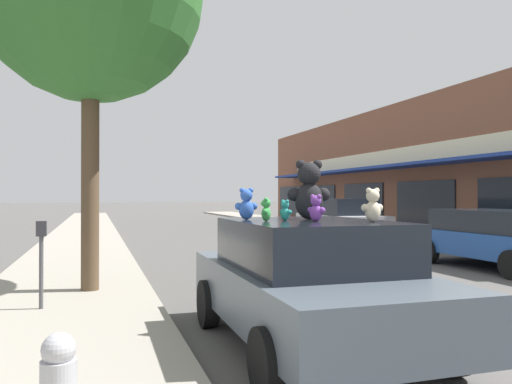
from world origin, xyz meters
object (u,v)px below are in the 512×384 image
object	(u,v)px
teddy_bear_blue	(246,204)
teddy_bear_cream	(373,206)
teddy_bear_purple	(316,208)
parking_meter	(41,253)
parked_car_far_center	(499,236)
plush_art_car	(310,281)
teddy_bear_teal	(285,211)
parked_car_far_right	(341,218)
teddy_bear_green	(266,210)
teddy_bear_giant	(309,191)

from	to	relation	value
teddy_bear_blue	teddy_bear_cream	bearing A→B (deg)	146.04
teddy_bear_purple	parking_meter	world-z (taller)	teddy_bear_purple
parked_car_far_center	parking_meter	distance (m)	10.17
plush_art_car	teddy_bear_cream	size ratio (longest dim) A/B	10.72
teddy_bear_teal	teddy_bear_purple	world-z (taller)	teddy_bear_purple
teddy_bear_blue	parked_car_far_right	bearing A→B (deg)	-116.04
parked_car_far_center	parked_car_far_right	distance (m)	8.07
teddy_bear_blue	parked_car_far_right	distance (m)	14.14
teddy_bear_teal	parking_meter	distance (m)	3.81
parking_meter	teddy_bear_teal	bearing A→B (deg)	-40.98
teddy_bear_cream	parked_car_far_right	world-z (taller)	teddy_bear_cream
plush_art_car	parked_car_far_center	bearing A→B (deg)	32.60
parked_car_far_center	parking_meter	xyz separation A→B (m)	(-10.01, -1.81, 0.16)
teddy_bear_green	teddy_bear_blue	xyz separation A→B (m)	(-0.10, 0.44, 0.06)
teddy_bear_giant	teddy_bear_green	world-z (taller)	teddy_bear_giant
teddy_bear_giant	teddy_bear_cream	distance (m)	0.90
parked_car_far_center	parked_car_far_right	xyz separation A→B (m)	(-0.00, 8.07, 0.09)
teddy_bear_cream	parked_car_far_right	bearing A→B (deg)	-121.19
teddy_bear_purple	teddy_bear_green	size ratio (longest dim) A/B	1.14
teddy_bear_purple	parked_car_far_center	xyz separation A→B (m)	(6.92, 4.55, -0.84)
teddy_bear_giant	teddy_bear_purple	xyz separation A→B (m)	(-0.13, -0.49, -0.20)
teddy_bear_green	teddy_bear_blue	size ratio (longest dim) A/B	0.69
teddy_bear_teal	teddy_bear_green	bearing A→B (deg)	76.50
teddy_bear_blue	parking_meter	distance (m)	3.31
parked_car_far_center	parking_meter	bearing A→B (deg)	-169.75
teddy_bear_teal	teddy_bear_cream	distance (m)	0.99
teddy_bear_giant	plush_art_car	bearing A→B (deg)	81.64
plush_art_car	teddy_bear_blue	xyz separation A→B (m)	(-0.63, 0.45, 0.88)
teddy_bear_purple	teddy_bear_teal	bearing A→B (deg)	9.55
teddy_bear_cream	parked_car_far_center	bearing A→B (deg)	-147.68
plush_art_car	teddy_bear_teal	size ratio (longest dim) A/B	16.55
teddy_bear_blue	parking_meter	xyz separation A→B (m)	(-2.48, 2.06, -0.72)
teddy_bear_giant	teddy_bear_teal	xyz separation A→B (m)	(-0.39, -0.21, -0.23)
teddy_bear_giant	teddy_bear_purple	size ratio (longest dim) A/B	2.39
teddy_bear_purple	parked_car_far_right	bearing A→B (deg)	-62.05
teddy_bear_purple	teddy_bear_giant	bearing A→B (deg)	-48.57
teddy_bear_blue	parked_car_far_center	xyz separation A→B (m)	(7.52, 3.87, -0.88)
plush_art_car	teddy_bear_teal	distance (m)	0.87
parked_car_far_center	parked_car_far_right	size ratio (longest dim) A/B	1.00
teddy_bear_teal	parked_car_far_center	bearing A→B (deg)	-83.22
parked_car_far_right	parking_meter	xyz separation A→B (m)	(-10.01, -9.88, 0.07)
teddy_bear_purple	parked_car_far_right	distance (m)	14.41
plush_art_car	teddy_bear_giant	bearing A→B (deg)	68.27
teddy_bear_giant	teddy_bear_blue	xyz separation A→B (m)	(-0.74, 0.18, -0.17)
teddy_bear_purple	teddy_bear_cream	size ratio (longest dim) A/B	0.81
teddy_bear_giant	teddy_bear_blue	bearing A→B (deg)	0.09
plush_art_car	teddy_bear_green	distance (m)	0.98
teddy_bear_blue	teddy_bear_teal	bearing A→B (deg)	137.52
teddy_bear_giant	teddy_bear_cream	bearing A→B (deg)	131.22
teddy_bear_giant	teddy_bear_purple	world-z (taller)	teddy_bear_giant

